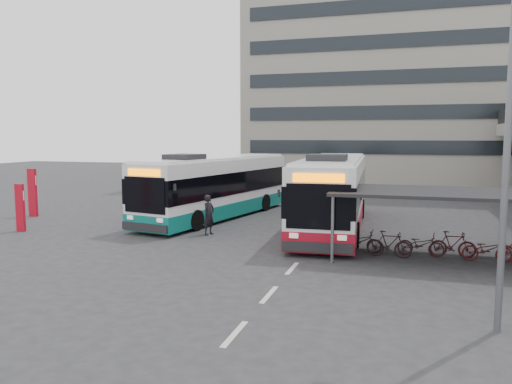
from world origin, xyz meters
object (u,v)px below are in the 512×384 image
(lamp_post, at_px, (503,136))
(pedestrian, at_px, (209,215))
(bus_main, at_px, (333,193))
(bus_teal, at_px, (217,187))

(lamp_post, bearing_deg, pedestrian, 136.69)
(pedestrian, bearing_deg, bus_main, -41.22)
(bus_main, bearing_deg, bus_teal, 163.73)
(pedestrian, xyz_separation_m, lamp_post, (10.74, -8.80, 3.61))
(bus_main, height_order, bus_teal, bus_main)
(bus_main, xyz_separation_m, pedestrian, (-5.26, -3.24, -0.82))
(bus_main, distance_m, pedestrian, 6.23)
(lamp_post, bearing_deg, bus_main, 110.50)
(pedestrian, bearing_deg, lamp_post, -112.16)
(bus_teal, xyz_separation_m, lamp_post, (12.19, -13.59, 2.84))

